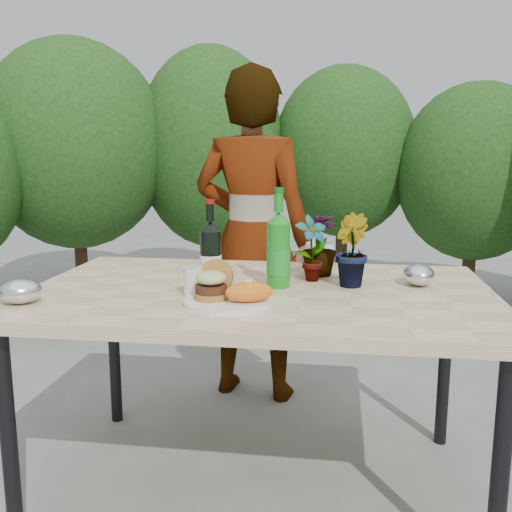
# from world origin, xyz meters

# --- Properties ---
(ground) EXTENTS (80.00, 80.00, 0.00)m
(ground) POSITION_xyz_m (0.00, 0.00, 0.00)
(ground) COLOR slate
(ground) RESTS_ON ground
(patio_table) EXTENTS (1.60, 1.00, 0.75)m
(patio_table) POSITION_xyz_m (0.00, 0.00, 0.69)
(patio_table) COLOR beige
(patio_table) RESTS_ON ground
(shrub_hedge) EXTENTS (6.81, 5.06, 2.20)m
(shrub_hedge) POSITION_xyz_m (0.19, 1.67, 1.16)
(shrub_hedge) COLOR #382316
(shrub_hedge) RESTS_ON ground
(dinner_plate) EXTENTS (0.28, 0.28, 0.01)m
(dinner_plate) POSITION_xyz_m (-0.07, -0.22, 0.76)
(dinner_plate) COLOR white
(dinner_plate) RESTS_ON patio_table
(burger_stack) EXTENTS (0.11, 0.16, 0.11)m
(burger_stack) POSITION_xyz_m (-0.12, -0.20, 0.81)
(burger_stack) COLOR #B7722D
(burger_stack) RESTS_ON dinner_plate
(sweet_potato) EXTENTS (0.17, 0.12, 0.06)m
(sweet_potato) POSITION_xyz_m (0.00, -0.24, 0.80)
(sweet_potato) COLOR orange
(sweet_potato) RESTS_ON dinner_plate
(grilled_veg) EXTENTS (0.08, 0.05, 0.03)m
(grilled_veg) POSITION_xyz_m (-0.05, -0.12, 0.78)
(grilled_veg) COLOR olive
(grilled_veg) RESTS_ON dinner_plate
(wine_bottle) EXTENTS (0.07, 0.07, 0.31)m
(wine_bottle) POSITION_xyz_m (-0.16, -0.04, 0.86)
(wine_bottle) COLOR black
(wine_bottle) RESTS_ON patio_table
(sparkling_water) EXTENTS (0.08, 0.08, 0.35)m
(sparkling_water) POSITION_xyz_m (0.06, 0.04, 0.88)
(sparkling_water) COLOR #17831A
(sparkling_water) RESTS_ON patio_table
(plastic_cup) EXTENTS (0.07, 0.07, 0.09)m
(plastic_cup) POSITION_xyz_m (-0.20, -0.13, 0.80)
(plastic_cup) COLOR silver
(plastic_cup) RESTS_ON patio_table
(seedling_left) EXTENTS (0.15, 0.14, 0.24)m
(seedling_left) POSITION_xyz_m (0.17, 0.14, 0.87)
(seedling_left) COLOR #22541C
(seedling_left) RESTS_ON patio_table
(seedling_mid) EXTENTS (0.16, 0.17, 0.26)m
(seedling_mid) POSITION_xyz_m (0.31, 0.09, 0.88)
(seedling_mid) COLOR #275C1F
(seedling_mid) RESTS_ON patio_table
(seedling_right) EXTENTS (0.17, 0.17, 0.24)m
(seedling_right) POSITION_xyz_m (0.20, 0.25, 0.87)
(seedling_right) COLOR #25591E
(seedling_right) RESTS_ON patio_table
(blue_bowl) EXTENTS (0.14, 0.14, 0.10)m
(blue_bowl) POSITION_xyz_m (0.19, 0.42, 0.80)
(blue_bowl) COLOR silver
(blue_bowl) RESTS_ON patio_table
(foil_packet_left) EXTENTS (0.16, 0.15, 0.08)m
(foil_packet_left) POSITION_xyz_m (-0.71, -0.30, 0.79)
(foil_packet_left) COLOR silver
(foil_packet_left) RESTS_ON patio_table
(foil_packet_right) EXTENTS (0.11, 0.14, 0.08)m
(foil_packet_right) POSITION_xyz_m (0.56, 0.13, 0.79)
(foil_packet_right) COLOR silver
(foil_packet_right) RESTS_ON patio_table
(person) EXTENTS (0.64, 0.47, 1.61)m
(person) POSITION_xyz_m (-0.15, 0.82, 0.81)
(person) COLOR #9E6C4F
(person) RESTS_ON ground
(terracotta_pot) EXTENTS (0.17, 0.17, 0.14)m
(terracotta_pot) POSITION_xyz_m (-1.35, 1.79, 0.07)
(terracotta_pot) COLOR #B6442F
(terracotta_pot) RESTS_ON ground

